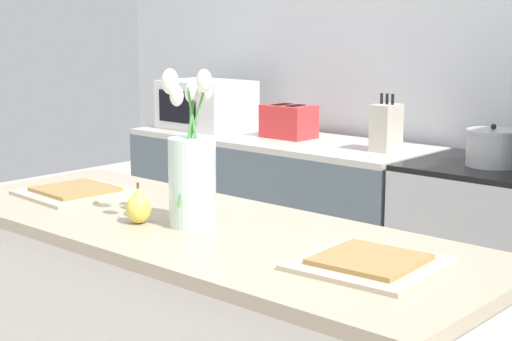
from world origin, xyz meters
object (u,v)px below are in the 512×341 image
Objects in this scene: plate_setting_right at (369,263)px; cooking_pot at (492,148)px; pear_figurine at (138,207)px; plate_setting_left at (75,192)px; knife_block at (386,128)px; microwave at (206,105)px; flower_vase at (192,172)px; stove_range at (479,264)px; toaster at (289,121)px.

plate_setting_right is 1.53× the size of cooking_pot.
pear_figurine reaches higher than plate_setting_left.
knife_block is (-0.98, 1.60, 0.07)m from plate_setting_right.
knife_block is at bearing 177.27° from cooking_pot.
pear_figurine is 2.24m from microwave.
microwave is (-1.58, 1.62, -0.05)m from flower_vase.
plate_setting_left is at bearing -114.66° from cooking_pot.
cooking_pot reaches higher than pear_figurine.
cooking_pot is at bearing 80.71° from pear_figurine.
flower_vase is 2.26m from microwave.
cooking_pot is (0.72, 1.58, 0.04)m from plate_setting_left.
knife_block is at bearing 103.78° from flower_vase.
stove_range is 1.80m from pear_figurine.
pear_figurine is at bearing -97.80° from stove_range.
plate_setting_right is (0.48, -1.60, 0.49)m from stove_range.
stove_range is 1.74m from flower_vase.
stove_range is at bearing 150.68° from cooking_pot.
pear_figurine is 0.46m from plate_setting_left.
cooking_pot is at bearing -2.81° from toaster.
knife_block reaches higher than cooking_pot.
knife_block is (1.19, 0.00, -0.02)m from microwave.
cooking_pot is 0.46× the size of microwave.
stove_range is at bearing 82.20° from pear_figurine.
toaster is at bearing 134.25° from plate_setting_right.
cooking_pot is at bearing 84.95° from flower_vase.
cooking_pot is at bearing -0.75° from microwave.
plate_setting_right is at bearing -36.45° from microwave.
knife_block is at bearing 0.15° from microwave.
plate_setting_left is at bearing 178.49° from flower_vase.
stove_range is 3.17× the size of toaster.
plate_setting_left is at bearing -57.98° from microwave.
plate_setting_right is 1.20× the size of toaster.
stove_range is 1.74m from plate_setting_right.
plate_setting_left is 1.69m from toaster.
plate_setting_left is at bearing 167.37° from pear_figurine.
plate_setting_left is 1.62m from knife_block.
flower_vase is at bearing 32.54° from pear_figurine.
pear_figurine is 1.73m from knife_block.
flower_vase is 1.60m from cooking_pot.
flower_vase is at bearing -45.56° from microwave.
microwave is (-1.68, -0.00, 0.58)m from stove_range.
plate_setting_right is at bearing 8.01° from pear_figurine.
flower_vase is 1.67m from knife_block.
pear_figurine reaches higher than plate_setting_right.
microwave is at bearing -179.98° from stove_range.
plate_setting_right is at bearing 1.51° from flower_vase.
microwave is at bearing -179.85° from knife_block.
pear_figurine is 0.35× the size of plate_setting_left.
knife_block is (-0.40, 1.62, -0.08)m from flower_vase.
pear_figurine is 0.42× the size of toaster.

